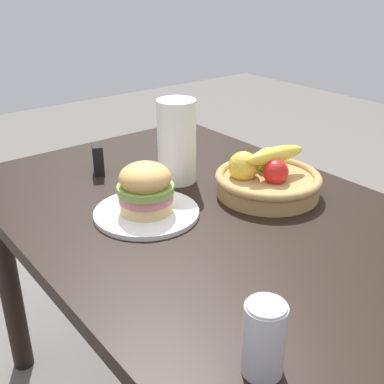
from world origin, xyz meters
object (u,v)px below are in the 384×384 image
(fruit_basket, at_px, (267,179))
(paper_towel_roll, at_px, (177,141))
(plate, at_px, (147,213))
(napkin_holder, at_px, (98,159))
(sandwich, at_px, (145,188))
(soda_can, at_px, (264,339))

(fruit_basket, height_order, paper_towel_roll, paper_towel_roll)
(plate, xyz_separation_m, fruit_basket, (0.10, 0.33, 0.04))
(plate, relative_size, paper_towel_roll, 1.11)
(napkin_holder, bearing_deg, plate, 17.38)
(sandwich, height_order, paper_towel_roll, paper_towel_roll)
(paper_towel_roll, xyz_separation_m, napkin_holder, (-0.19, -0.15, -0.07))
(plate, xyz_separation_m, sandwich, (0.00, 0.00, 0.07))
(sandwich, bearing_deg, paper_towel_roll, 123.74)
(sandwich, xyz_separation_m, paper_towel_roll, (-0.13, 0.19, 0.05))
(fruit_basket, height_order, napkin_holder, fruit_basket)
(fruit_basket, bearing_deg, paper_towel_roll, -148.44)
(soda_can, distance_m, fruit_basket, 0.66)
(plate, relative_size, fruit_basket, 0.92)
(soda_can, relative_size, napkin_holder, 1.40)
(paper_towel_roll, distance_m, napkin_holder, 0.26)
(plate, distance_m, napkin_holder, 0.32)
(fruit_basket, distance_m, napkin_holder, 0.51)
(plate, height_order, soda_can, soda_can)
(sandwich, relative_size, fruit_basket, 0.49)
(soda_can, distance_m, napkin_holder, 0.89)
(sandwich, height_order, soda_can, sandwich)
(plate, height_order, paper_towel_roll, paper_towel_roll)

